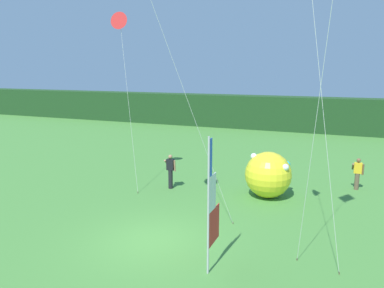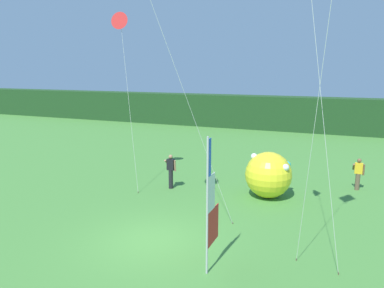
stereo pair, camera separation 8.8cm
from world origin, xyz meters
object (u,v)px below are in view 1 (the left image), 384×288
person_mid_field (357,173)px  inflatable_balloon (268,175)px  person_near_banner (170,170)px  banner_flag (212,207)px  kite_red_delta_2 (120,22)px

person_mid_field → inflatable_balloon: inflatable_balloon is taller
person_near_banner → person_mid_field: 9.19m
banner_flag → kite_red_delta_2: kite_red_delta_2 is taller
person_mid_field → person_near_banner: bearing=-159.2°
kite_red_delta_2 → person_mid_field: bearing=14.5°
person_mid_field → banner_flag: bearing=-113.8°
person_near_banner → inflatable_balloon: inflatable_balloon is taller
banner_flag → person_mid_field: 10.61m
inflatable_balloon → person_near_banner: bearing=-173.4°
person_near_banner → person_mid_field: bearing=20.8°
person_near_banner → kite_red_delta_2: 7.72m
person_mid_field → kite_red_delta_2: size_ratio=0.18×
banner_flag → inflatable_balloon: bearing=86.9°
inflatable_balloon → kite_red_delta_2: (-7.50, -0.23, 7.04)m
kite_red_delta_2 → inflatable_balloon: bearing=1.7°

